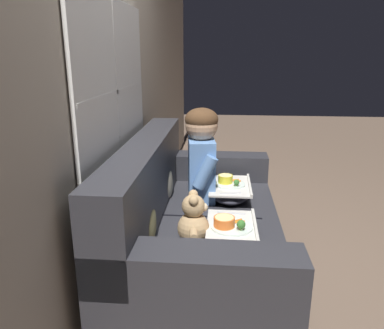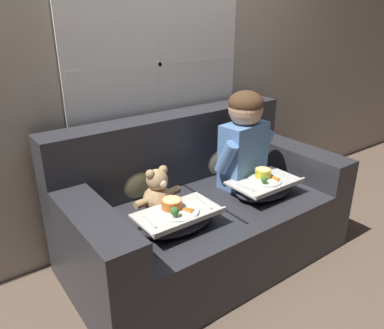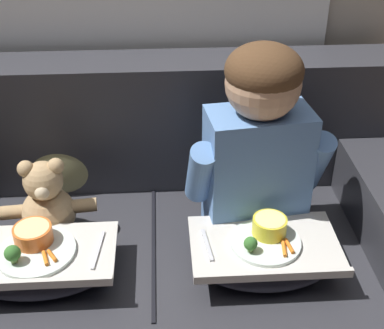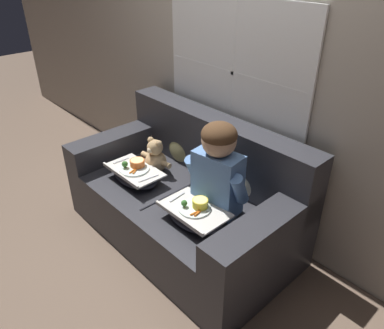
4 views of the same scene
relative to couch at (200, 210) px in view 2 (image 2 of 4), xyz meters
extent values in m
plane|color=brown|center=(0.00, -0.07, -0.34)|extent=(14.00, 14.00, 0.00)
cube|color=#A89E8E|center=(0.00, 0.51, 0.96)|extent=(8.00, 0.05, 2.60)
cube|color=white|center=(0.00, 0.47, 0.92)|extent=(1.35, 0.02, 1.07)
cube|color=black|center=(0.00, 0.48, 0.92)|extent=(1.30, 0.01, 1.02)
cube|color=white|center=(0.00, 0.47, 0.92)|extent=(0.02, 0.02, 1.02)
cube|color=white|center=(0.00, 0.47, 0.92)|extent=(1.30, 0.02, 0.02)
cube|color=#2D2D33|center=(0.00, -0.07, -0.11)|extent=(1.83, 0.98, 0.45)
cube|color=#2D2D33|center=(0.00, 0.31, 0.36)|extent=(1.83, 0.22, 0.49)
cube|color=#2D2D33|center=(-0.80, -0.07, 0.22)|extent=(0.22, 0.98, 0.21)
cube|color=#2D2D33|center=(0.80, -0.07, 0.22)|extent=(0.22, 0.98, 0.21)
cube|color=black|center=(0.00, -0.09, 0.12)|extent=(0.01, 0.72, 0.01)
ellipsoid|color=#C1B293|center=(0.35, 0.24, 0.27)|extent=(0.33, 0.16, 0.35)
ellipsoid|color=#898456|center=(-0.35, 0.24, 0.27)|extent=(0.32, 0.15, 0.33)
cube|color=#5B84BC|center=(0.35, -0.03, 0.34)|extent=(0.35, 0.22, 0.45)
sphere|color=tan|center=(0.35, -0.03, 0.66)|extent=(0.23, 0.23, 0.23)
ellipsoid|color=#4C331E|center=(0.35, -0.03, 0.70)|extent=(0.24, 0.24, 0.16)
cylinder|color=#5B84BC|center=(0.16, -0.07, 0.37)|extent=(0.11, 0.18, 0.25)
cylinder|color=#5B84BC|center=(0.54, -0.02, 0.37)|extent=(0.11, 0.18, 0.25)
sphere|color=tan|center=(-0.35, -0.03, 0.20)|extent=(0.18, 0.18, 0.18)
sphere|color=tan|center=(-0.35, -0.03, 0.33)|extent=(0.13, 0.13, 0.13)
sphere|color=tan|center=(-0.39, -0.03, 0.39)|extent=(0.05, 0.05, 0.05)
sphere|color=tan|center=(-0.30, -0.03, 0.39)|extent=(0.05, 0.05, 0.05)
sphere|color=beige|center=(-0.34, -0.09, 0.33)|extent=(0.05, 0.05, 0.05)
sphere|color=black|center=(-0.34, -0.10, 0.33)|extent=(0.02, 0.02, 0.02)
cylinder|color=tan|center=(-0.46, -0.04, 0.22)|extent=(0.09, 0.06, 0.05)
cylinder|color=tan|center=(-0.23, -0.02, 0.22)|extent=(0.09, 0.06, 0.05)
cylinder|color=tan|center=(-0.38, -0.12, 0.14)|extent=(0.05, 0.09, 0.05)
cylinder|color=tan|center=(-0.30, -0.12, 0.14)|extent=(0.05, 0.09, 0.05)
ellipsoid|color=#2D2D38|center=(0.35, -0.24, 0.16)|extent=(0.44, 0.29, 0.09)
cube|color=beige|center=(0.35, -0.24, 0.21)|extent=(0.46, 0.30, 0.01)
cube|color=beige|center=(0.35, -0.38, 0.22)|extent=(0.46, 0.02, 0.02)
cylinder|color=silver|center=(0.35, -0.24, 0.22)|extent=(0.22, 0.22, 0.01)
cylinder|color=yellow|center=(0.36, -0.21, 0.26)|extent=(0.11, 0.11, 0.06)
cylinder|color=#E5D189|center=(0.36, -0.21, 0.28)|extent=(0.09, 0.09, 0.01)
sphere|color=#38702D|center=(0.29, -0.29, 0.26)|extent=(0.04, 0.04, 0.04)
cylinder|color=#7A9E56|center=(0.29, -0.29, 0.23)|extent=(0.02, 0.02, 0.02)
cylinder|color=orange|center=(0.40, -0.29, 0.23)|extent=(0.02, 0.07, 0.01)
cylinder|color=orange|center=(0.41, -0.28, 0.23)|extent=(0.02, 0.06, 0.01)
cube|color=silver|center=(0.17, -0.24, 0.22)|extent=(0.03, 0.14, 0.01)
ellipsoid|color=#2D2D38|center=(-0.35, -0.24, 0.16)|extent=(0.45, 0.27, 0.09)
cube|color=beige|center=(-0.35, -0.24, 0.21)|extent=(0.47, 0.28, 0.01)
cube|color=beige|center=(-0.35, -0.37, 0.22)|extent=(0.47, 0.02, 0.02)
cylinder|color=silver|center=(-0.35, -0.24, 0.22)|extent=(0.24, 0.24, 0.01)
cylinder|color=orange|center=(-0.36, -0.20, 0.25)|extent=(0.12, 0.12, 0.05)
cylinder|color=#E5D189|center=(-0.36, -0.20, 0.28)|extent=(0.10, 0.10, 0.01)
sphere|color=#38702D|center=(-0.40, -0.29, 0.26)|extent=(0.05, 0.05, 0.05)
cylinder|color=#7A9E56|center=(-0.40, -0.29, 0.24)|extent=(0.02, 0.02, 0.02)
cylinder|color=orange|center=(-0.31, -0.29, 0.23)|extent=(0.03, 0.06, 0.01)
cylinder|color=orange|center=(-0.29, -0.28, 0.23)|extent=(0.04, 0.05, 0.01)
cube|color=silver|center=(-0.53, -0.24, 0.22)|extent=(0.02, 0.14, 0.01)
cube|color=silver|center=(-0.16, -0.24, 0.22)|extent=(0.03, 0.17, 0.01)
camera|label=1|loc=(-2.25, -0.19, 1.15)|focal=35.00mm
camera|label=2|loc=(-1.37, -1.76, 1.26)|focal=35.00mm
camera|label=3|loc=(0.04, -1.48, 1.30)|focal=50.00mm
camera|label=4|loc=(1.81, -1.61, 1.74)|focal=35.00mm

